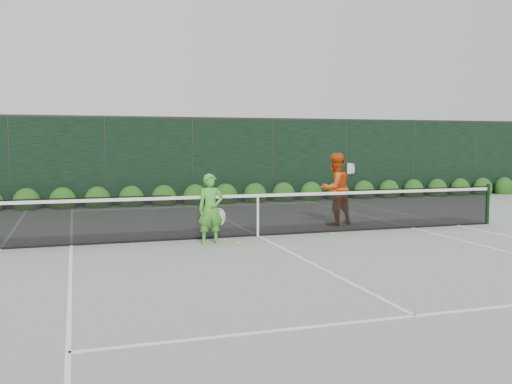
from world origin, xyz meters
name	(u,v)px	position (x,y,z in m)	size (l,w,h in m)	color
ground	(258,236)	(0.00, 0.00, 0.00)	(80.00, 80.00, 0.00)	gray
tennis_net	(257,213)	(-0.02, 0.00, 0.53)	(12.90, 0.10, 1.07)	black
player_woman	(211,209)	(-1.27, -0.67, 0.75)	(0.63, 0.38, 1.50)	green
player_man	(335,189)	(2.49, 1.12, 0.95)	(1.09, 0.95, 1.89)	#D54C11
court_lines	(258,236)	(0.00, 0.00, 0.01)	(11.03, 23.83, 0.01)	white
windscreen_fence	(303,178)	(0.00, -2.71, 1.51)	(32.00, 21.07, 3.06)	black
hedge_row	(195,198)	(0.00, 7.15, 0.23)	(31.66, 0.65, 0.94)	#173B10
tennis_balls	(267,239)	(0.00, -0.64, 0.03)	(2.66, 0.56, 0.07)	#C1D42F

